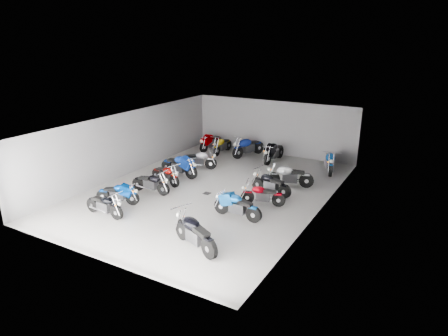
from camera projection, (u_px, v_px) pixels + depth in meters
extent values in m
plane|color=#9F9D97|center=(213.00, 190.00, 18.51)|extent=(14.00, 14.00, 0.00)
cube|color=slate|center=(273.00, 128.00, 23.78)|extent=(10.00, 0.10, 3.20)
cube|color=slate|center=(129.00, 143.00, 20.35)|extent=(0.10, 14.00, 3.20)
cube|color=slate|center=(321.00, 175.00, 15.65)|extent=(0.10, 14.00, 3.20)
cube|color=black|center=(212.00, 122.00, 17.49)|extent=(10.00, 14.00, 0.04)
cube|color=black|center=(207.00, 193.00, 18.09)|extent=(0.32, 0.32, 0.01)
cylinder|color=black|center=(117.00, 212.00, 15.43)|extent=(0.60, 0.15, 0.60)
cylinder|color=black|center=(93.00, 205.00, 16.11)|extent=(0.60, 0.17, 0.60)
cube|color=#2D2D30|center=(104.00, 206.00, 15.74)|extent=(0.62, 0.31, 0.37)
ellipsoid|color=black|center=(107.00, 201.00, 15.55)|extent=(0.65, 0.40, 0.34)
cube|color=black|center=(98.00, 199.00, 15.81)|extent=(0.58, 0.28, 0.17)
cylinder|color=black|center=(133.00, 198.00, 16.78)|extent=(0.59, 0.30, 0.59)
cylinder|color=black|center=(103.00, 196.00, 17.02)|extent=(0.60, 0.32, 0.59)
cube|color=#2D2D30|center=(118.00, 195.00, 16.87)|extent=(0.65, 0.45, 0.37)
ellipsoid|color=#00318D|center=(122.00, 189.00, 16.74)|extent=(0.71, 0.55, 0.33)
cube|color=black|center=(111.00, 189.00, 16.85)|extent=(0.61, 0.42, 0.17)
cylinder|color=black|center=(163.00, 189.00, 17.78)|extent=(0.62, 0.16, 0.61)
cylinder|color=black|center=(138.00, 184.00, 18.37)|extent=(0.62, 0.17, 0.61)
cube|color=#2D2D30|center=(151.00, 184.00, 18.05)|extent=(0.64, 0.32, 0.38)
ellipsoid|color=black|center=(154.00, 179.00, 17.86)|extent=(0.67, 0.41, 0.34)
cube|color=black|center=(145.00, 178.00, 18.09)|extent=(0.60, 0.30, 0.17)
cylinder|color=black|center=(174.00, 181.00, 18.74)|extent=(0.62, 0.27, 0.60)
cylinder|color=black|center=(157.00, 174.00, 19.65)|extent=(0.62, 0.29, 0.60)
cube|color=#2D2D30|center=(165.00, 176.00, 19.17)|extent=(0.67, 0.43, 0.38)
ellipsoid|color=maroon|center=(168.00, 171.00, 18.93)|extent=(0.72, 0.53, 0.34)
cube|color=black|center=(161.00, 169.00, 19.28)|extent=(0.62, 0.40, 0.17)
cylinder|color=black|center=(191.00, 172.00, 19.81)|extent=(0.71, 0.21, 0.70)
cylinder|color=black|center=(167.00, 167.00, 20.68)|extent=(0.72, 0.23, 0.70)
cube|color=#2D2D30|center=(179.00, 167.00, 20.21)|extent=(0.74, 0.40, 0.44)
ellipsoid|color=navy|center=(182.00, 161.00, 19.97)|extent=(0.79, 0.51, 0.40)
cube|color=black|center=(174.00, 160.00, 20.31)|extent=(0.70, 0.37, 0.20)
cylinder|color=black|center=(211.00, 164.00, 21.28)|extent=(0.64, 0.37, 0.64)
cylinder|color=black|center=(184.00, 163.00, 21.44)|extent=(0.65, 0.38, 0.64)
cube|color=#2D2D30|center=(197.00, 161.00, 21.33)|extent=(0.71, 0.53, 0.40)
ellipsoid|color=#BBBAC2|center=(201.00, 156.00, 21.21)|extent=(0.78, 0.63, 0.36)
cube|color=black|center=(191.00, 156.00, 21.28)|extent=(0.67, 0.49, 0.18)
cylinder|color=black|center=(182.00, 230.00, 13.91)|extent=(0.71, 0.40, 0.71)
cylinder|color=black|center=(209.00, 248.00, 12.71)|extent=(0.72, 0.42, 0.71)
cube|color=#2D2D30|center=(195.00, 236.00, 13.27)|extent=(0.79, 0.58, 0.44)
ellipsoid|color=black|center=(191.00, 224.00, 13.34)|extent=(0.86, 0.69, 0.40)
cube|color=black|center=(201.00, 231.00, 12.91)|extent=(0.74, 0.54, 0.20)
cylinder|color=black|center=(222.00, 206.00, 15.94)|extent=(0.65, 0.16, 0.64)
cylinder|color=black|center=(254.00, 215.00, 15.19)|extent=(0.65, 0.18, 0.64)
cube|color=#2D2D30|center=(237.00, 208.00, 15.53)|extent=(0.67, 0.33, 0.40)
ellipsoid|color=#0C4992|center=(233.00, 199.00, 15.55)|extent=(0.70, 0.44, 0.36)
cube|color=black|center=(245.00, 203.00, 15.28)|extent=(0.63, 0.31, 0.18)
cylinder|color=black|center=(247.00, 197.00, 16.91)|extent=(0.59, 0.28, 0.58)
cylinder|color=black|center=(279.00, 200.00, 16.63)|extent=(0.59, 0.30, 0.58)
cube|color=#2D2D30|center=(263.00, 197.00, 16.74)|extent=(0.64, 0.43, 0.36)
ellipsoid|color=#82000A|center=(258.00, 190.00, 16.69)|extent=(0.69, 0.53, 0.33)
cube|color=black|center=(270.00, 191.00, 16.60)|extent=(0.60, 0.40, 0.16)
cylinder|color=black|center=(258.00, 184.00, 18.35)|extent=(0.64, 0.24, 0.63)
cylinder|color=black|center=(284.00, 191.00, 17.49)|extent=(0.64, 0.26, 0.63)
cube|color=#2D2D30|center=(271.00, 186.00, 17.89)|extent=(0.68, 0.40, 0.39)
ellipsoid|color=black|center=(267.00, 178.00, 17.92)|extent=(0.72, 0.50, 0.35)
cube|color=black|center=(277.00, 181.00, 17.61)|extent=(0.64, 0.38, 0.18)
cylinder|color=black|center=(273.00, 179.00, 18.87)|extent=(0.69, 0.39, 0.69)
cylinder|color=black|center=(306.00, 181.00, 18.69)|extent=(0.70, 0.41, 0.69)
cube|color=#2D2D30|center=(290.00, 178.00, 18.75)|extent=(0.77, 0.57, 0.43)
ellipsoid|color=#98999D|center=(285.00, 171.00, 18.67)|extent=(0.84, 0.68, 0.39)
cube|color=black|center=(297.00, 172.00, 18.62)|extent=(0.72, 0.53, 0.20)
cylinder|color=black|center=(204.00, 147.00, 24.34)|extent=(0.19, 0.68, 0.67)
cylinder|color=black|center=(218.00, 142.00, 25.52)|extent=(0.22, 0.68, 0.67)
cube|color=#2D2D30|center=(211.00, 143.00, 24.90)|extent=(0.37, 0.70, 0.42)
ellipsoid|color=#A80003|center=(209.00, 139.00, 24.62)|extent=(0.48, 0.74, 0.38)
cube|color=black|center=(214.00, 137.00, 25.07)|extent=(0.35, 0.66, 0.19)
cylinder|color=black|center=(217.00, 151.00, 23.62)|extent=(0.15, 0.65, 0.64)
cylinder|color=black|center=(228.00, 145.00, 24.84)|extent=(0.17, 0.65, 0.64)
cube|color=#2D2D30|center=(222.00, 146.00, 24.20)|extent=(0.32, 0.66, 0.40)
ellipsoid|color=gold|center=(221.00, 142.00, 23.91)|extent=(0.42, 0.70, 0.36)
cube|color=black|center=(225.00, 141.00, 24.38)|extent=(0.30, 0.62, 0.18)
cylinder|color=black|center=(238.00, 153.00, 23.10)|extent=(0.40, 0.74, 0.73)
cylinder|color=black|center=(258.00, 148.00, 24.12)|extent=(0.42, 0.75, 0.73)
cube|color=#2D2D30|center=(248.00, 148.00, 23.57)|extent=(0.58, 0.82, 0.46)
ellipsoid|color=navy|center=(245.00, 143.00, 23.30)|extent=(0.70, 0.89, 0.41)
cube|color=black|center=(253.00, 142.00, 23.70)|extent=(0.55, 0.77, 0.21)
cylinder|color=black|center=(267.00, 159.00, 21.94)|extent=(0.17, 0.72, 0.72)
cylinder|color=black|center=(280.00, 152.00, 23.25)|extent=(0.20, 0.72, 0.72)
cube|color=#2D2D30|center=(274.00, 153.00, 22.56)|extent=(0.36, 0.74, 0.45)
ellipsoid|color=black|center=(272.00, 148.00, 22.25)|extent=(0.48, 0.78, 0.40)
cube|color=black|center=(277.00, 147.00, 22.75)|extent=(0.34, 0.70, 0.20)
cylinder|color=black|center=(330.00, 170.00, 20.16)|extent=(0.37, 0.73, 0.72)
cylinder|color=black|center=(328.00, 160.00, 21.68)|extent=(0.39, 0.74, 0.72)
cube|color=#2D2D30|center=(330.00, 163.00, 20.88)|extent=(0.56, 0.80, 0.45)
ellipsoid|color=#0C49A1|center=(330.00, 158.00, 20.54)|extent=(0.67, 0.87, 0.40)
cube|color=black|center=(330.00, 155.00, 21.12)|extent=(0.52, 0.75, 0.20)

